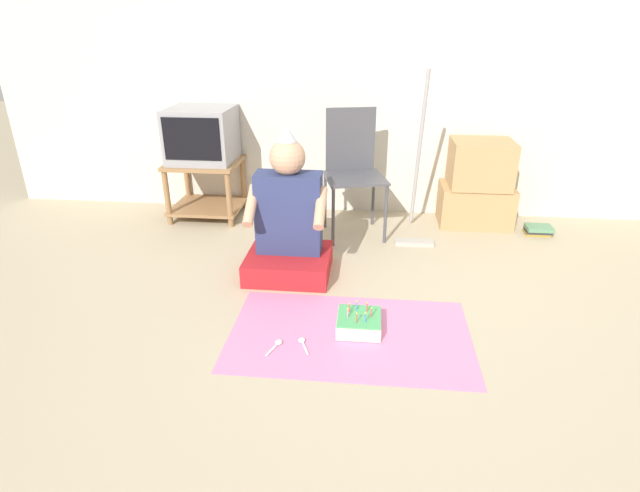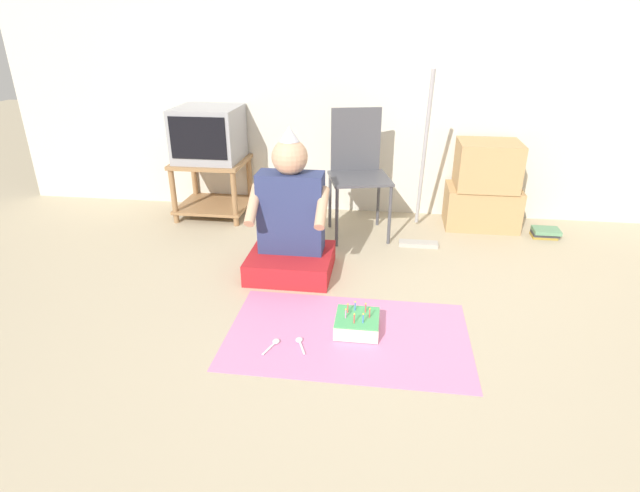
{
  "view_description": "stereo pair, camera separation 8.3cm",
  "coord_description": "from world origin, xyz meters",
  "px_view_note": "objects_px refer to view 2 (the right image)",
  "views": [
    {
      "loc": [
        -0.06,
        -1.91,
        1.48
      ],
      "look_at": [
        -0.33,
        0.6,
        0.35
      ],
      "focal_mm": 28.0,
      "sensor_mm": 36.0,
      "label": 1
    },
    {
      "loc": [
        0.02,
        -1.9,
        1.48
      ],
      "look_at": [
        -0.33,
        0.6,
        0.35
      ],
      "focal_mm": 28.0,
      "sensor_mm": 36.0,
      "label": 2
    }
  ],
  "objects_px": {
    "dust_mop": "(422,193)",
    "book_pile": "(545,233)",
    "person_seated": "(291,226)",
    "birthday_cake": "(357,323)",
    "folding_chair": "(358,165)",
    "cardboard_box_stack": "(484,187)",
    "tv": "(209,134)"
  },
  "relations": [
    {
      "from": "folding_chair",
      "to": "birthday_cake",
      "type": "relative_size",
      "value": 4.04
    },
    {
      "from": "folding_chair",
      "to": "dust_mop",
      "type": "bearing_deg",
      "value": -13.79
    },
    {
      "from": "person_seated",
      "to": "dust_mop",
      "type": "bearing_deg",
      "value": 37.21
    },
    {
      "from": "tv",
      "to": "book_pile",
      "type": "bearing_deg",
      "value": -3.16
    },
    {
      "from": "cardboard_box_stack",
      "to": "birthday_cake",
      "type": "height_order",
      "value": "cardboard_box_stack"
    },
    {
      "from": "birthday_cake",
      "to": "book_pile",
      "type": "bearing_deg",
      "value": 47.73
    },
    {
      "from": "folding_chair",
      "to": "dust_mop",
      "type": "distance_m",
      "value": 0.51
    },
    {
      "from": "dust_mop",
      "to": "book_pile",
      "type": "xyz_separation_m",
      "value": [
        0.96,
        0.18,
        -0.33
      ]
    },
    {
      "from": "book_pile",
      "to": "birthday_cake",
      "type": "bearing_deg",
      "value": -132.27
    },
    {
      "from": "book_pile",
      "to": "birthday_cake",
      "type": "height_order",
      "value": "birthday_cake"
    },
    {
      "from": "cardboard_box_stack",
      "to": "person_seated",
      "type": "distance_m",
      "value": 1.66
    },
    {
      "from": "tv",
      "to": "dust_mop",
      "type": "xyz_separation_m",
      "value": [
        1.68,
        -0.32,
        -0.31
      ]
    },
    {
      "from": "cardboard_box_stack",
      "to": "book_pile",
      "type": "xyz_separation_m",
      "value": [
        0.46,
        -0.17,
        -0.29
      ]
    },
    {
      "from": "book_pile",
      "to": "tv",
      "type": "bearing_deg",
      "value": 176.84
    },
    {
      "from": "book_pile",
      "to": "birthday_cake",
      "type": "relative_size",
      "value": 0.86
    },
    {
      "from": "dust_mop",
      "to": "birthday_cake",
      "type": "height_order",
      "value": "dust_mop"
    },
    {
      "from": "cardboard_box_stack",
      "to": "book_pile",
      "type": "bearing_deg",
      "value": -20.77
    },
    {
      "from": "person_seated",
      "to": "tv",
      "type": "bearing_deg",
      "value": 131.23
    },
    {
      "from": "folding_chair",
      "to": "birthday_cake",
      "type": "distance_m",
      "value": 1.48
    },
    {
      "from": "cardboard_box_stack",
      "to": "dust_mop",
      "type": "xyz_separation_m",
      "value": [
        -0.5,
        -0.35,
        0.04
      ]
    },
    {
      "from": "person_seated",
      "to": "cardboard_box_stack",
      "type": "bearing_deg",
      "value": 36.42
    },
    {
      "from": "book_pile",
      "to": "person_seated",
      "type": "height_order",
      "value": "person_seated"
    },
    {
      "from": "tv",
      "to": "book_pile",
      "type": "height_order",
      "value": "tv"
    },
    {
      "from": "cardboard_box_stack",
      "to": "birthday_cake",
      "type": "bearing_deg",
      "value": -118.0
    },
    {
      "from": "tv",
      "to": "folding_chair",
      "type": "distance_m",
      "value": 1.23
    },
    {
      "from": "folding_chair",
      "to": "birthday_cake",
      "type": "bearing_deg",
      "value": -85.66
    },
    {
      "from": "cardboard_box_stack",
      "to": "dust_mop",
      "type": "relative_size",
      "value": 0.55
    },
    {
      "from": "folding_chair",
      "to": "cardboard_box_stack",
      "type": "distance_m",
      "value": 1.02
    },
    {
      "from": "dust_mop",
      "to": "person_seated",
      "type": "relative_size",
      "value": 1.32
    },
    {
      "from": "person_seated",
      "to": "birthday_cake",
      "type": "bearing_deg",
      "value": -53.79
    },
    {
      "from": "dust_mop",
      "to": "book_pile",
      "type": "bearing_deg",
      "value": 10.47
    },
    {
      "from": "birthday_cake",
      "to": "cardboard_box_stack",
      "type": "bearing_deg",
      "value": 62.0
    }
  ]
}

